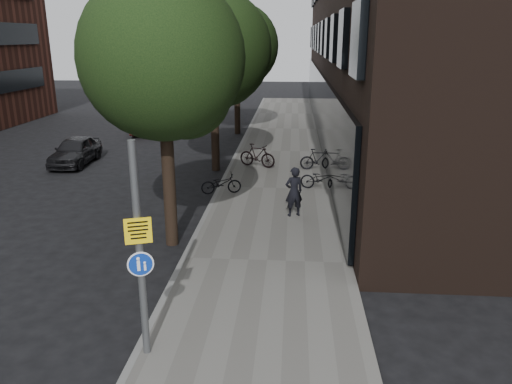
# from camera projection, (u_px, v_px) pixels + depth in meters

# --- Properties ---
(ground) EXTENTS (120.00, 120.00, 0.00)m
(ground) POSITION_uv_depth(u_px,v_px,m) (246.00, 335.00, 10.18)
(ground) COLOR black
(ground) RESTS_ON ground
(sidewalk) EXTENTS (4.50, 60.00, 0.12)m
(sidewalk) POSITION_uv_depth(u_px,v_px,m) (276.00, 189.00, 19.66)
(sidewalk) COLOR slate
(sidewalk) RESTS_ON ground
(curb_edge) EXTENTS (0.15, 60.00, 0.13)m
(curb_edge) POSITION_uv_depth(u_px,v_px,m) (220.00, 188.00, 19.82)
(curb_edge) COLOR slate
(curb_edge) RESTS_ON ground
(street_tree_near) EXTENTS (4.40, 4.40, 7.50)m
(street_tree_near) POSITION_uv_depth(u_px,v_px,m) (167.00, 65.00, 13.25)
(street_tree_near) COLOR black
(street_tree_near) RESTS_ON ground
(street_tree_mid) EXTENTS (5.00, 5.00, 7.80)m
(street_tree_mid) POSITION_uv_depth(u_px,v_px,m) (215.00, 54.00, 21.34)
(street_tree_mid) COLOR black
(street_tree_mid) RESTS_ON ground
(street_tree_far) EXTENTS (5.00, 5.00, 7.80)m
(street_tree_far) POSITION_uv_depth(u_px,v_px,m) (238.00, 49.00, 29.91)
(street_tree_far) COLOR black
(street_tree_far) RESTS_ON ground
(signpost) EXTENTS (0.45, 0.18, 4.07)m
(signpost) POSITION_uv_depth(u_px,v_px,m) (140.00, 252.00, 8.82)
(signpost) COLOR #595B5E
(signpost) RESTS_ON sidewalk
(pedestrian) EXTENTS (0.71, 0.59, 1.66)m
(pedestrian) POSITION_uv_depth(u_px,v_px,m) (294.00, 192.00, 16.36)
(pedestrian) COLOR black
(pedestrian) RESTS_ON sidewalk
(parked_bike_facade_near) EXTENTS (1.71, 0.92, 0.85)m
(parked_bike_facade_near) POSITION_uv_depth(u_px,v_px,m) (321.00, 179.00, 19.33)
(parked_bike_facade_near) COLOR black
(parked_bike_facade_near) RESTS_ON sidewalk
(parked_bike_facade_far) EXTENTS (1.60, 0.51, 0.95)m
(parked_bike_facade_far) POSITION_uv_depth(u_px,v_px,m) (318.00, 159.00, 22.21)
(parked_bike_facade_far) COLOR black
(parked_bike_facade_far) RESTS_ON sidewalk
(parked_bike_curb_near) EXTENTS (1.61, 0.92, 0.80)m
(parked_bike_curb_near) POSITION_uv_depth(u_px,v_px,m) (221.00, 183.00, 18.83)
(parked_bike_curb_near) COLOR black
(parked_bike_curb_near) RESTS_ON sidewalk
(parked_bike_curb_far) EXTENTS (1.82, 1.12, 1.06)m
(parked_bike_curb_far) POSITION_uv_depth(u_px,v_px,m) (257.00, 155.00, 22.69)
(parked_bike_curb_far) COLOR black
(parked_bike_curb_far) RESTS_ON sidewalk
(parked_car_near) EXTENTS (1.63, 3.85, 1.30)m
(parked_car_near) POSITION_uv_depth(u_px,v_px,m) (75.00, 151.00, 23.61)
(parked_car_near) COLOR black
(parked_car_near) RESTS_ON ground
(parked_car_mid) EXTENTS (1.80, 4.06, 1.30)m
(parked_car_mid) POSITION_uv_depth(u_px,v_px,m) (146.00, 123.00, 31.30)
(parked_car_mid) COLOR maroon
(parked_car_mid) RESTS_ON ground
(parked_car_far) EXTENTS (2.11, 4.36, 1.22)m
(parked_car_far) POSITION_uv_depth(u_px,v_px,m) (155.00, 105.00, 39.62)
(parked_car_far) COLOR #1C2133
(parked_car_far) RESTS_ON ground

